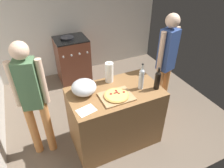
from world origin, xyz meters
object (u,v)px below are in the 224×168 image
mixing_bowl (84,87)px  wine_bottle_dark (141,78)px  stove (73,59)px  paper_towel_roll (109,72)px  wine_bottle_amber (157,79)px  pizza (116,95)px  person_in_red (166,60)px  person_in_stripes (32,97)px

mixing_bowl → wine_bottle_dark: bearing=-15.8°
mixing_bowl → stove: 1.90m
paper_towel_roll → wine_bottle_dark: 0.45m
paper_towel_roll → wine_bottle_amber: 0.64m
paper_towel_roll → wine_bottle_dark: (0.30, -0.33, 0.02)m
stove → wine_bottle_dark: bearing=-78.7°
pizza → person_in_red: person_in_red is taller
paper_towel_roll → stove: paper_towel_roll is taller
mixing_bowl → person_in_red: person_in_red is taller
pizza → wine_bottle_dark: (0.37, 0.04, 0.13)m
mixing_bowl → wine_bottle_dark: wine_bottle_dark is taller
stove → person_in_red: 2.03m
paper_towel_roll → person_in_red: 0.98m
stove → person_in_red: size_ratio=0.57×
person_in_red → mixing_bowl: bearing=-173.4°
wine_bottle_dark → person_in_red: person_in_red is taller
wine_bottle_dark → mixing_bowl: bearing=164.2°
wine_bottle_dark → person_in_stripes: size_ratio=0.22×
pizza → wine_bottle_dark: 0.39m
paper_towel_roll → person_in_red: bearing=1.8°
person_in_red → paper_towel_roll: bearing=-178.2°
person_in_stripes → stove: bearing=61.4°
mixing_bowl → wine_bottle_amber: 0.94m
wine_bottle_dark → person_in_stripes: person_in_stripes is taller
wine_bottle_dark → person_in_red: size_ratio=0.21×
wine_bottle_dark → wine_bottle_amber: bearing=-25.2°
person_in_stripes → wine_bottle_dark: bearing=-13.6°
paper_towel_roll → person_in_stripes: 1.02m
mixing_bowl → wine_bottle_dark: (0.71, -0.20, 0.06)m
person_in_red → stove: bearing=123.1°
mixing_bowl → person_in_stripes: person_in_stripes is taller
mixing_bowl → person_in_red: bearing=6.6°
mixing_bowl → paper_towel_roll: (0.40, 0.13, 0.05)m
pizza → wine_bottle_amber: size_ratio=1.00×
paper_towel_roll → wine_bottle_amber: (0.49, -0.42, -0.00)m
pizza → mixing_bowl: size_ratio=0.98×
paper_towel_roll → person_in_stripes: size_ratio=0.17×
wine_bottle_dark → person_in_red: 0.76m
person_in_red → person_in_stripes: bearing=-178.8°
paper_towel_roll → wine_bottle_dark: bearing=-47.4°
wine_bottle_dark → pizza: bearing=-173.8°
wine_bottle_amber → person_in_stripes: (-1.51, 0.41, -0.07)m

